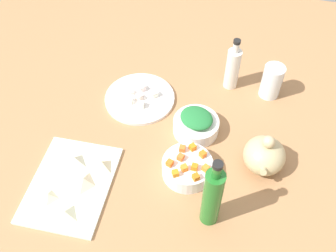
# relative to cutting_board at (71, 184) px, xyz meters

# --- Properties ---
(tabletop) EXTENTS (1.90, 1.90, 0.03)m
(tabletop) POSITION_rel_cutting_board_xyz_m (-0.26, 0.24, -0.02)
(tabletop) COLOR #A4754B
(tabletop) RESTS_ON ground
(cutting_board) EXTENTS (0.32, 0.25, 0.01)m
(cutting_board) POSITION_rel_cutting_board_xyz_m (0.00, 0.00, 0.00)
(cutting_board) COLOR white
(cutting_board) RESTS_ON tabletop
(plate_tofu) EXTENTS (0.25, 0.25, 0.01)m
(plate_tofu) POSITION_rel_cutting_board_xyz_m (-0.39, 0.10, 0.00)
(plate_tofu) COLOR white
(plate_tofu) RESTS_ON tabletop
(bowl_greens) EXTENTS (0.15, 0.15, 0.05)m
(bowl_greens) POSITION_rel_cutting_board_xyz_m (-0.30, 0.32, 0.02)
(bowl_greens) COLOR white
(bowl_greens) RESTS_ON tabletop
(bowl_carrots) EXTENTS (0.16, 0.16, 0.05)m
(bowl_carrots) POSITION_rel_cutting_board_xyz_m (-0.13, 0.33, 0.02)
(bowl_carrots) COLOR white
(bowl_carrots) RESTS_ON tabletop
(teapot) EXTENTS (0.15, 0.13, 0.14)m
(teapot) POSITION_rel_cutting_board_xyz_m (-0.21, 0.55, 0.05)
(teapot) COLOR tan
(teapot) RESTS_ON tabletop
(bottle_0) EXTENTS (0.05, 0.05, 0.21)m
(bottle_0) POSITION_rel_cutting_board_xyz_m (-0.54, 0.41, 0.08)
(bottle_0) COLOR silver
(bottle_0) RESTS_ON tabletop
(bottle_1) EXTENTS (0.05, 0.05, 0.27)m
(bottle_1) POSITION_rel_cutting_board_xyz_m (0.00, 0.42, 0.11)
(bottle_1) COLOR #216F25
(bottle_1) RESTS_ON tabletop
(drinking_glass_0) EXTENTS (0.07, 0.07, 0.13)m
(drinking_glass_0) POSITION_rel_cutting_board_xyz_m (-0.53, 0.55, 0.06)
(drinking_glass_0) COLOR white
(drinking_glass_0) RESTS_ON tabletop
(carrot_cube_0) EXTENTS (0.03, 0.03, 0.02)m
(carrot_cube_0) POSITION_rel_cutting_board_xyz_m (-0.08, 0.37, 0.06)
(carrot_cube_0) COLOR orange
(carrot_cube_0) RESTS_ON bowl_carrots
(carrot_cube_1) EXTENTS (0.02, 0.02, 0.02)m
(carrot_cube_1) POSITION_rel_cutting_board_xyz_m (-0.14, 0.31, 0.06)
(carrot_cube_1) COLOR orange
(carrot_cube_1) RESTS_ON bowl_carrots
(carrot_cube_2) EXTENTS (0.03, 0.03, 0.02)m
(carrot_cube_2) POSITION_rel_cutting_board_xyz_m (-0.18, 0.34, 0.06)
(carrot_cube_2) COLOR orange
(carrot_cube_2) RESTS_ON bowl_carrots
(carrot_cube_3) EXTENTS (0.03, 0.03, 0.02)m
(carrot_cube_3) POSITION_rel_cutting_board_xyz_m (-0.16, 0.37, 0.06)
(carrot_cube_3) COLOR orange
(carrot_cube_3) RESTS_ON bowl_carrots
(carrot_cube_4) EXTENTS (0.02, 0.02, 0.02)m
(carrot_cube_4) POSITION_rel_cutting_board_xyz_m (-0.08, 0.31, 0.06)
(carrot_cube_4) COLOR orange
(carrot_cube_4) RESTS_ON bowl_carrots
(carrot_cube_5) EXTENTS (0.02, 0.02, 0.02)m
(carrot_cube_5) POSITION_rel_cutting_board_xyz_m (-0.11, 0.28, 0.06)
(carrot_cube_5) COLOR orange
(carrot_cube_5) RESTS_ON bowl_carrots
(carrot_cube_6) EXTENTS (0.02, 0.02, 0.02)m
(carrot_cube_6) POSITION_rel_cutting_board_xyz_m (-0.12, 0.39, 0.06)
(carrot_cube_6) COLOR orange
(carrot_cube_6) RESTS_ON bowl_carrots
(carrot_cube_7) EXTENTS (0.02, 0.02, 0.02)m
(carrot_cube_7) POSITION_rel_cutting_board_xyz_m (-0.11, 0.36, 0.06)
(carrot_cube_7) COLOR orange
(carrot_cube_7) RESTS_ON bowl_carrots
(carrot_cube_8) EXTENTS (0.02, 0.02, 0.02)m
(carrot_cube_8) POSITION_rel_cutting_board_xyz_m (-0.17, 0.31, 0.06)
(carrot_cube_8) COLOR orange
(carrot_cube_8) RESTS_ON bowl_carrots
(carrot_cube_9) EXTENTS (0.03, 0.03, 0.02)m
(carrot_cube_9) POSITION_rel_cutting_board_xyz_m (-0.10, 0.33, 0.06)
(carrot_cube_9) COLOR orange
(carrot_cube_9) RESTS_ON bowl_carrots
(chopped_greens_mound) EXTENTS (0.14, 0.14, 0.03)m
(chopped_greens_mound) POSITION_rel_cutting_board_xyz_m (-0.30, 0.32, 0.06)
(chopped_greens_mound) COLOR #237437
(chopped_greens_mound) RESTS_ON bowl_greens
(tofu_cube_0) EXTENTS (0.02, 0.02, 0.02)m
(tofu_cube_0) POSITION_rel_cutting_board_xyz_m (-0.35, 0.12, 0.02)
(tofu_cube_0) COLOR silver
(tofu_cube_0) RESTS_ON plate_tofu
(tofu_cube_1) EXTENTS (0.03, 0.03, 0.02)m
(tofu_cube_1) POSITION_rel_cutting_board_xyz_m (-0.41, 0.15, 0.02)
(tofu_cube_1) COLOR white
(tofu_cube_1) RESTS_ON plate_tofu
(tofu_cube_2) EXTENTS (0.03, 0.03, 0.02)m
(tofu_cube_2) POSITION_rel_cutting_board_xyz_m (-0.43, 0.10, 0.02)
(tofu_cube_2) COLOR white
(tofu_cube_2) RESTS_ON plate_tofu
(tofu_cube_3) EXTENTS (0.02, 0.02, 0.02)m
(tofu_cube_3) POSITION_rel_cutting_board_xyz_m (-0.36, 0.07, 0.02)
(tofu_cube_3) COLOR white
(tofu_cube_3) RESTS_ON plate_tofu
(tofu_cube_4) EXTENTS (0.03, 0.03, 0.02)m
(tofu_cube_4) POSITION_rel_cutting_board_xyz_m (-0.40, 0.07, 0.02)
(tofu_cube_4) COLOR silver
(tofu_cube_4) RESTS_ON plate_tofu
(tofu_cube_5) EXTENTS (0.03, 0.03, 0.02)m
(tofu_cube_5) POSITION_rel_cutting_board_xyz_m (-0.38, 0.10, 0.02)
(tofu_cube_5) COLOR #F8E0D1
(tofu_cube_5) RESTS_ON plate_tofu
(dumpling_0) EXTENTS (0.05, 0.05, 0.02)m
(dumpling_0) POSITION_rel_cutting_board_xyz_m (0.06, -0.04, 0.02)
(dumpling_0) COLOR beige
(dumpling_0) RESTS_ON cutting_board
(dumpling_1) EXTENTS (0.06, 0.05, 0.03)m
(dumpling_1) POSITION_rel_cutting_board_xyz_m (-0.01, 0.04, 0.02)
(dumpling_1) COLOR beige
(dumpling_1) RESTS_ON cutting_board
(dumpling_2) EXTENTS (0.06, 0.07, 0.03)m
(dumpling_2) POSITION_rel_cutting_board_xyz_m (-0.07, -0.01, 0.02)
(dumpling_2) COLOR beige
(dumpling_2) RESTS_ON cutting_board
(dumpling_3) EXTENTS (0.07, 0.07, 0.03)m
(dumpling_3) POSITION_rel_cutting_board_xyz_m (0.10, 0.03, 0.02)
(dumpling_3) COLOR beige
(dumpling_3) RESTS_ON cutting_board
(dumpling_4) EXTENTS (0.07, 0.07, 0.03)m
(dumpling_4) POSITION_rel_cutting_board_xyz_m (-0.08, 0.08, 0.02)
(dumpling_4) COLOR beige
(dumpling_4) RESTS_ON cutting_board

